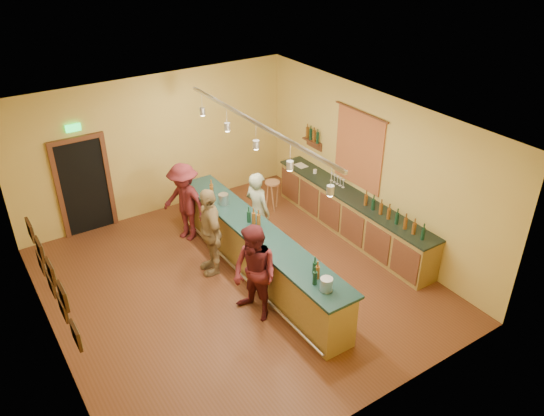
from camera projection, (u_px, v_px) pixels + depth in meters
floor at (237, 284)px, 10.10m from camera, size 7.00×7.00×0.00m
ceiling at (230, 125)px, 8.52m from camera, size 6.50×7.00×0.02m
wall_back at (156, 146)px, 11.85m from camera, size 6.50×0.02×3.20m
wall_front at (370, 325)px, 6.76m from camera, size 6.50×0.02×3.20m
wall_left at (41, 272)px, 7.75m from camera, size 0.02×7.00×3.20m
wall_right at (372, 167)px, 10.86m from camera, size 0.02×7.00×3.20m
doorway at (84, 184)px, 11.25m from camera, size 1.15×0.09×2.48m
tapestry at (359, 150)px, 11.02m from camera, size 0.03×1.40×1.60m
bottle_shelf at (313, 136)px, 12.17m from camera, size 0.17×0.55×0.54m
picture_grid at (52, 278)px, 7.05m from camera, size 0.06×2.20×0.70m
back_counter at (351, 214)px, 11.41m from camera, size 0.60×4.55×1.27m
tasting_bar at (258, 249)px, 10.02m from camera, size 0.73×5.10×1.38m
pendant_track at (256, 131)px, 8.85m from camera, size 0.11×4.60×0.50m
bartender at (258, 211)px, 10.80m from camera, size 0.53×0.70×1.71m
customer_a at (255, 273)px, 8.89m from camera, size 0.84×0.99×1.78m
customer_b at (210, 231)px, 10.04m from camera, size 0.63×1.12×1.80m
customer_c at (185, 202)px, 11.09m from camera, size 1.03×1.29×1.74m
bar_stool at (272, 187)px, 12.30m from camera, size 0.35×0.35×0.73m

